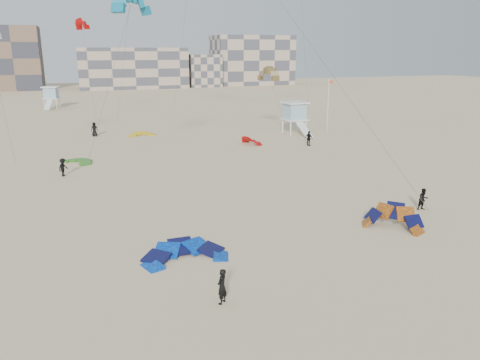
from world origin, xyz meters
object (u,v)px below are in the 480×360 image
object	(u,v)px
lifeguard_tower_near	(294,118)
kite_ground_orange	(392,228)
kite_ground_blue	(185,258)
kitesurfer_main	(222,286)

from	to	relation	value
lifeguard_tower_near	kite_ground_orange	bearing A→B (deg)	-108.73
kite_ground_blue	kite_ground_orange	bearing A→B (deg)	-0.42
kite_ground_blue	kitesurfer_main	distance (m)	5.35
kite_ground_orange	lifeguard_tower_near	size ratio (longest dim) A/B	0.63
kitesurfer_main	lifeguard_tower_near	xyz separation A→B (m)	(22.49, 40.32, 1.32)
lifeguard_tower_near	kite_ground_blue	bearing A→B (deg)	-127.15
kite_ground_blue	lifeguard_tower_near	bearing A→B (deg)	55.33
kite_ground_blue	kite_ground_orange	world-z (taller)	kite_ground_orange
kite_ground_orange	kite_ground_blue	bearing A→B (deg)	-132.49
kite_ground_blue	kite_ground_orange	xyz separation A→B (m)	(13.78, 0.22, 0.00)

